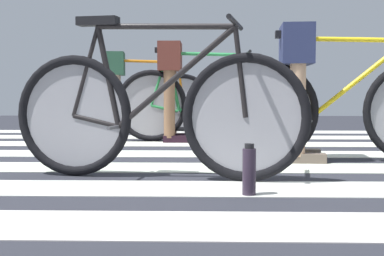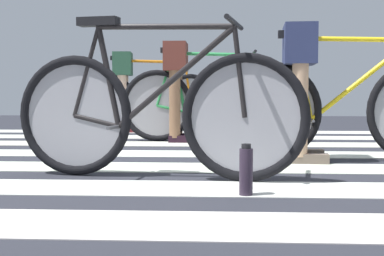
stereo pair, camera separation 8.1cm
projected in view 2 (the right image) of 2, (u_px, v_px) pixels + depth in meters
name	position (u px, v px, depth m)	size (l,w,h in m)	color
ground	(182.00, 163.00, 3.77)	(18.00, 14.00, 0.02)	#272830
crosswalk_markings	(184.00, 167.00, 3.49)	(5.48, 6.48, 0.00)	beige
bicycle_1_of_4	(156.00, 112.00, 3.04)	(1.72, 0.55, 0.93)	black
bicycle_2_of_4	(344.00, 108.00, 3.76)	(1.74, 0.52, 0.93)	black
cyclist_2_of_4	(300.00, 73.00, 3.78)	(0.34, 0.42, 0.97)	tan
bicycle_3_of_4	(208.00, 103.00, 5.27)	(1.74, 0.52, 0.93)	black
cyclist_3_of_4	(176.00, 78.00, 5.26)	(0.31, 0.41, 0.98)	brown
bicycle_4_of_4	(149.00, 101.00, 6.56)	(1.73, 0.52, 0.93)	black
cyclist_4_of_4	(123.00, 81.00, 6.53)	(0.35, 0.43, 0.98)	beige
water_bottle	(246.00, 171.00, 2.55)	(0.07, 0.07, 0.25)	#2E2333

